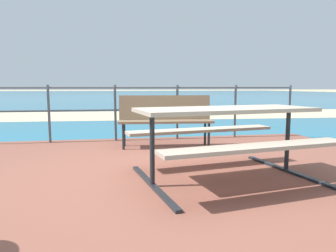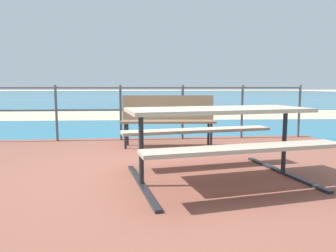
% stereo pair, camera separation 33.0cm
% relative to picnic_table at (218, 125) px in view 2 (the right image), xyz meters
% --- Properties ---
extents(ground_plane, '(240.00, 240.00, 0.00)m').
position_rel_picnic_table_xyz_m(ground_plane, '(-0.57, 0.28, -0.66)').
color(ground_plane, tan).
extents(patio_paving, '(6.40, 5.20, 0.06)m').
position_rel_picnic_table_xyz_m(patio_paving, '(-0.57, 0.28, -0.63)').
color(patio_paving, brown).
rests_on(patio_paving, ground).
extents(sea_water, '(90.00, 90.00, 0.01)m').
position_rel_picnic_table_xyz_m(sea_water, '(-0.57, 40.28, -0.65)').
color(sea_water, teal).
rests_on(sea_water, ground).
extents(beach_strip, '(54.12, 6.23, 0.01)m').
position_rel_picnic_table_xyz_m(beach_strip, '(-0.57, 8.51, -0.65)').
color(beach_strip, beige).
rests_on(beach_strip, ground).
extents(picnic_table, '(2.12, 1.75, 0.78)m').
position_rel_picnic_table_xyz_m(picnic_table, '(0.00, 0.00, 0.00)').
color(picnic_table, tan).
rests_on(picnic_table, patio_paving).
extents(park_bench, '(1.58, 0.55, 0.86)m').
position_rel_picnic_table_xyz_m(park_bench, '(-0.33, 1.96, -0.08)').
color(park_bench, '#7A6047').
rests_on(park_bench, patio_paving).
extents(railing_fence, '(5.94, 0.04, 1.04)m').
position_rel_picnic_table_xyz_m(railing_fence, '(-0.57, 2.70, 0.05)').
color(railing_fence, '#4C5156').
rests_on(railing_fence, patio_paving).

